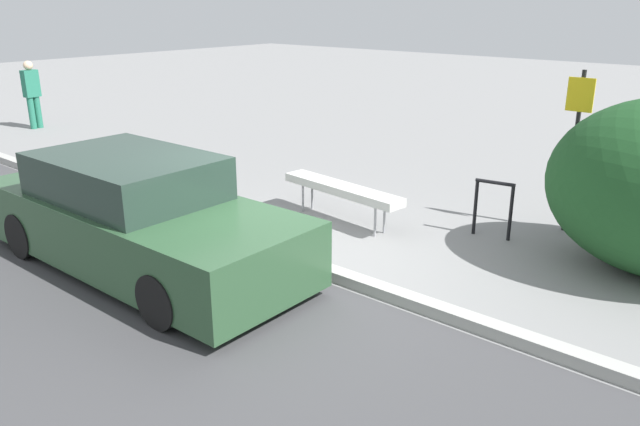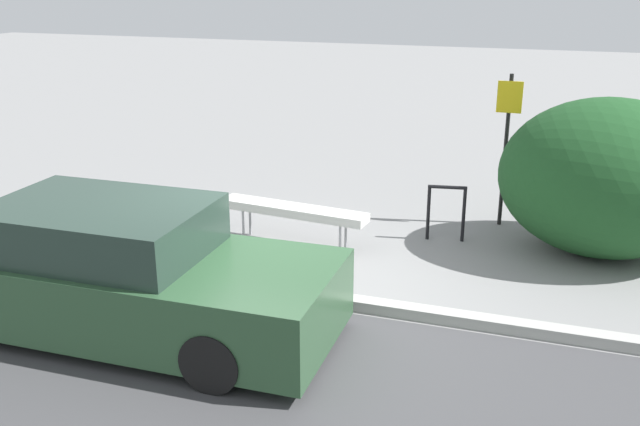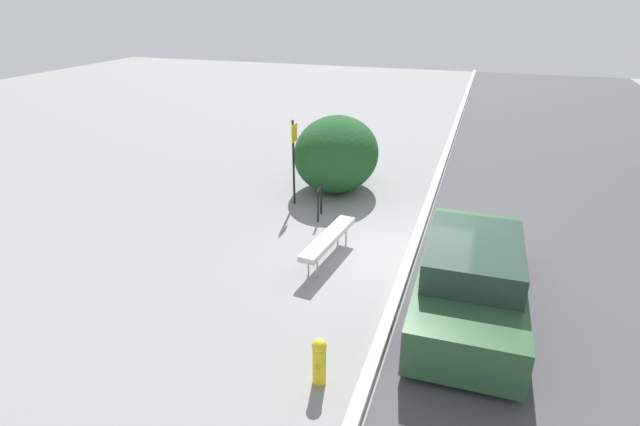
{
  "view_description": "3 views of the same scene",
  "coord_description": "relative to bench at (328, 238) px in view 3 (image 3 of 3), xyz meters",
  "views": [
    {
      "loc": [
        5.02,
        -5.34,
        3.19
      ],
      "look_at": [
        0.07,
        0.48,
        0.57
      ],
      "focal_mm": 35.0,
      "sensor_mm": 36.0,
      "label": 1
    },
    {
      "loc": [
        2.89,
        -7.19,
        3.72
      ],
      "look_at": [
        0.34,
        0.36,
        0.99
      ],
      "focal_mm": 40.0,
      "sensor_mm": 36.0,
      "label": 2
    },
    {
      "loc": [
        -9.5,
        -1.15,
        5.24
      ],
      "look_at": [
        -0.6,
        1.82,
        1.12
      ],
      "focal_mm": 28.0,
      "sensor_mm": 36.0,
      "label": 3
    }
  ],
  "objects": [
    {
      "name": "parked_car_near",
      "position": [
        -0.9,
        -2.94,
        0.14
      ],
      "size": [
        4.71,
        1.83,
        1.42
      ],
      "rotation": [
        0.0,
        0.0,
        0.01
      ],
      "color": "black",
      "rests_on": "ground_plane"
    },
    {
      "name": "bench",
      "position": [
        0.0,
        0.0,
        0.0
      ],
      "size": [
        2.21,
        0.6,
        0.58
      ],
      "rotation": [
        0.0,
        0.0,
        -0.11
      ],
      "color": "#99999E",
      "rests_on": "ground_plane"
    },
    {
      "name": "ground_plane",
      "position": [
        0.5,
        -1.66,
        -0.51
      ],
      "size": [
        60.0,
        60.0,
        0.0
      ],
      "primitive_type": "plane",
      "color": "gray"
    },
    {
      "name": "curb",
      "position": [
        0.5,
        -1.66,
        -0.44
      ],
      "size": [
        60.0,
        0.2,
        0.13
      ],
      "color": "#A8A8A3",
      "rests_on": "ground_plane"
    },
    {
      "name": "shrub_hedge",
      "position": [
        4.1,
        1.06,
        0.57
      ],
      "size": [
        2.85,
        2.36,
        2.15
      ],
      "color": "#1E4C23",
      "rests_on": "ground_plane"
    },
    {
      "name": "sign_post",
      "position": [
        2.7,
        1.81,
        0.88
      ],
      "size": [
        0.36,
        0.08,
        2.3
      ],
      "color": "black",
      "rests_on": "ground_plane"
    },
    {
      "name": "fire_hydrant",
      "position": [
        -3.57,
        -0.99,
        -0.1
      ],
      "size": [
        0.36,
        0.22,
        0.77
      ],
      "color": "gold",
      "rests_on": "ground_plane"
    },
    {
      "name": "bike_rack",
      "position": [
        2.01,
        0.87,
        -0.01
      ],
      "size": [
        0.55,
        0.14,
        0.83
      ],
      "rotation": [
        0.0,
        0.0,
        0.16
      ],
      "color": "black",
      "rests_on": "ground_plane"
    }
  ]
}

